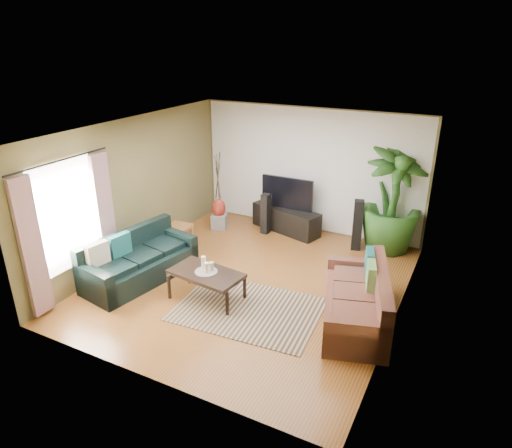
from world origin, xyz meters
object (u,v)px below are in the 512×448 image
Objects in this scene: sofa_left at (140,258)px; speaker_right at (357,225)px; tv_stand at (286,219)px; speaker_left at (266,214)px; vase at (219,208)px; side_table at (179,237)px; television at (287,193)px; pedestal at (219,221)px; sofa_right at (356,297)px; coffee_table at (207,285)px; potted_plant at (392,200)px.

sofa_left is 1.96× the size of speaker_right.
tv_stand is 0.51m from speaker_left.
speaker_right is (1.65, -0.20, 0.26)m from tv_stand.
side_table is at bearing -98.85° from vase.
television is 1.70m from speaker_right.
pedestal is (-3.06, -0.34, -0.36)m from speaker_right.
speaker_left is 1.08m from vase.
side_table is at bearing -131.30° from television.
sofa_right is (3.76, 0.47, 0.00)m from sofa_left.
speaker_right is (1.68, 2.99, 0.28)m from coffee_table.
coffee_table is at bearing -74.33° from tv_stand.
sofa_left reaches higher than side_table.
vase is at bearing -142.59° from tv_stand.
speaker_left is (1.08, 2.87, 0.02)m from sofa_left.
sofa_right is 3.58m from tv_stand.
speaker_right is 3.09m from pedestal.
side_table is at bearing -98.85° from pedestal.
side_table reaches higher than pedestal.
speaker_right is 3.07m from vase.
side_table is (-1.57, 1.38, -0.00)m from coffee_table.
pedestal is (0.03, 2.65, -0.26)m from sofa_left.
speaker_right is (-0.67, 2.51, 0.10)m from sofa_right.
potted_plant reaches higher than television.
potted_plant is at bearing -37.99° from sofa_left.
tv_stand is at bearing 21.09° from vase.
sofa_right is at bearing -72.85° from sofa_left.
sofa_left is 4.88× the size of vase.
potted_plant is (-0.11, 2.81, 0.64)m from sofa_right.
sofa_left is 2.65m from vase.
side_table is at bearing -119.90° from sofa_right.
sofa_right is at bearing -90.91° from speaker_right.
speaker_left is 2.14× the size of vase.
vase is (-3.06, -0.34, -0.04)m from speaker_right.
television is at bearing 47.37° from speaker_left.
sofa_left is at bearing -83.02° from side_table.
speaker_right is at bearing 178.18° from sofa_right.
sofa_left is 4.29m from speaker_right.
pedestal is (-3.73, 2.18, -0.26)m from sofa_right.
speaker_left reaches higher than sofa_right.
tv_stand is 1.68m from speaker_right.
potted_plant reaches higher than side_table.
sofa_left is 4.95m from potted_plant.
speaker_right reaches higher than pedestal.
speaker_left is 0.86× the size of speaker_right.
speaker_left is at bearing -121.82° from tv_stand.
potted_plant reaches higher than speaker_right.
speaker_right is (2.00, 0.11, 0.07)m from speaker_left.
pedestal is at bearing 170.44° from speaker_right.
sofa_left is at bearing -114.09° from television.
speaker_right is at bearing -7.71° from television.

